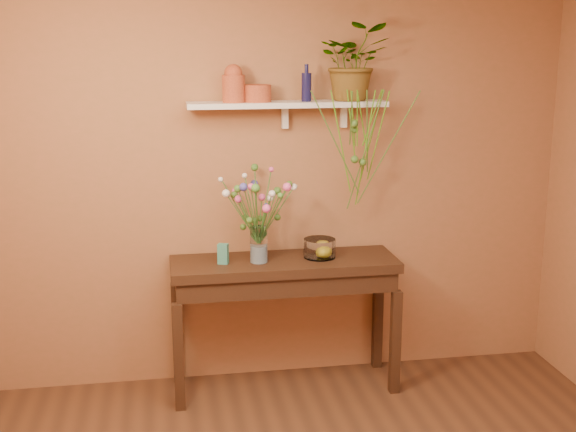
# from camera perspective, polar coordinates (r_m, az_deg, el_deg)

# --- Properties ---
(room) EXTENTS (4.04, 4.04, 2.70)m
(room) POSITION_cam_1_polar(r_m,az_deg,el_deg) (3.20, 4.71, -4.51)
(room) COLOR #54311D
(room) RESTS_ON ground
(sideboard) EXTENTS (1.50, 0.48, 0.91)m
(sideboard) POSITION_cam_1_polar(r_m,az_deg,el_deg) (5.00, -0.28, -4.79)
(sideboard) COLOR #392113
(sideboard) RESTS_ON ground
(wall_shelf) EXTENTS (1.30, 0.24, 0.19)m
(wall_shelf) POSITION_cam_1_polar(r_m,az_deg,el_deg) (4.91, 0.06, 8.47)
(wall_shelf) COLOR white
(wall_shelf) RESTS_ON room
(terracotta_jug) EXTENTS (0.18, 0.18, 0.24)m
(terracotta_jug) POSITION_cam_1_polar(r_m,az_deg,el_deg) (4.83, -4.17, 9.98)
(terracotta_jug) COLOR #BA542B
(terracotta_jug) RESTS_ON wall_shelf
(terracotta_pot) EXTENTS (0.24, 0.24, 0.11)m
(terracotta_pot) POSITION_cam_1_polar(r_m,az_deg,el_deg) (4.87, -2.35, 9.32)
(terracotta_pot) COLOR #BA542B
(terracotta_pot) RESTS_ON wall_shelf
(blue_bottle) EXTENTS (0.08, 0.08, 0.24)m
(blue_bottle) POSITION_cam_1_polar(r_m,az_deg,el_deg) (4.90, 1.42, 9.85)
(blue_bottle) COLOR #13133C
(blue_bottle) RESTS_ON wall_shelf
(spider_plant) EXTENTS (0.49, 0.43, 0.50)m
(spider_plant) POSITION_cam_1_polar(r_m,az_deg,el_deg) (4.99, 5.02, 11.62)
(spider_plant) COLOR #416A25
(spider_plant) RESTS_ON wall_shelf
(plant_fronds) EXTENTS (0.68, 0.29, 0.80)m
(plant_fronds) POSITION_cam_1_polar(r_m,az_deg,el_deg) (4.88, 5.46, 5.76)
(plant_fronds) COLOR #416A25
(plant_fronds) RESTS_ON wall_shelf
(glass_vase) EXTENTS (0.11, 0.11, 0.24)m
(glass_vase) POSITION_cam_1_polar(r_m,az_deg,el_deg) (4.88, -2.24, -2.38)
(glass_vase) COLOR white
(glass_vase) RESTS_ON sideboard
(bouquet) EXTENTS (0.50, 0.51, 0.49)m
(bouquet) POSITION_cam_1_polar(r_m,az_deg,el_deg) (4.80, -2.34, 1.38)
(bouquet) COLOR #386B28
(bouquet) RESTS_ON glass_vase
(glass_bowl) EXTENTS (0.21, 0.21, 0.13)m
(glass_bowl) POSITION_cam_1_polar(r_m,az_deg,el_deg) (5.00, 2.42, -2.52)
(glass_bowl) COLOR white
(glass_bowl) RESTS_ON sideboard
(lemon) EXTENTS (0.08, 0.08, 0.08)m
(lemon) POSITION_cam_1_polar(r_m,az_deg,el_deg) (4.99, 2.66, -2.70)
(lemon) COLOR #FFEE3D
(lemon) RESTS_ON glass_bowl
(carton) EXTENTS (0.08, 0.07, 0.13)m
(carton) POSITION_cam_1_polar(r_m,az_deg,el_deg) (4.87, -4.97, -2.89)
(carton) COLOR teal
(carton) RESTS_ON sideboard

